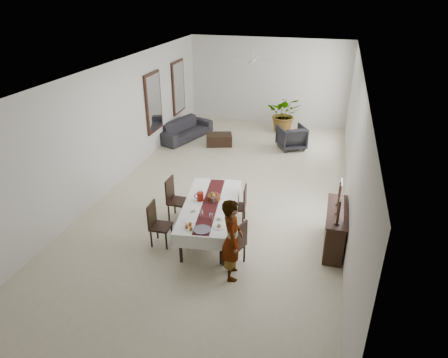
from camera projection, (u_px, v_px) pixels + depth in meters
floor at (226, 192)px, 10.52m from camera, size 6.00×12.00×0.00m
ceiling at (227, 68)px, 9.11m from camera, size 6.00×12.00×0.02m
wall_back at (268, 82)px, 15.00m from camera, size 6.00×0.02×3.20m
wall_front at (91, 305)px, 4.63m from camera, size 6.00×0.02×3.20m
wall_left at (117, 124)px, 10.54m from camera, size 0.02×12.00×3.20m
wall_right at (353, 147)px, 9.09m from camera, size 0.02×12.00×3.20m
dining_table_top at (210, 206)px, 8.51m from camera, size 1.27×2.39×0.05m
table_leg_fl at (181, 248)px, 7.75m from camera, size 0.08×0.08×0.66m
table_leg_fr at (223, 251)px, 7.66m from camera, size 0.08×0.08×0.66m
table_leg_bl at (200, 195)px, 9.67m from camera, size 0.08×0.08×0.66m
table_leg_br at (235, 197)px, 9.58m from camera, size 0.08×0.08×0.66m
tablecloth_top at (210, 205)px, 8.49m from camera, size 1.46×2.58×0.01m
tablecloth_drape_left at (185, 208)px, 8.62m from camera, size 0.36×2.42×0.28m
tablecloth_drape_right at (236, 212)px, 8.49m from camera, size 0.36×2.42×0.28m
tablecloth_drape_near at (200, 243)px, 7.47m from camera, size 1.11×0.17×0.28m
tablecloth_drape_far at (218, 184)px, 9.64m from camera, size 1.11×0.17×0.28m
table_runner at (210, 204)px, 8.49m from camera, size 0.67×2.39×0.00m
red_pitcher at (200, 197)px, 8.60m from camera, size 0.16×0.16×0.19m
pitcher_handle at (197, 196)px, 8.61m from camera, size 0.12×0.04×0.11m
wine_glass_near at (211, 217)px, 7.89m from camera, size 0.07×0.07×0.16m
wine_glass_mid at (201, 213)px, 8.00m from camera, size 0.07×0.07×0.16m
wine_glass_far at (213, 200)px, 8.49m from camera, size 0.07×0.07×0.16m
teacup_right at (220, 218)px, 7.94m from camera, size 0.09×0.09×0.06m
saucer_right at (220, 219)px, 7.95m from camera, size 0.14×0.14×0.01m
teacup_left at (194, 210)px, 8.22m from camera, size 0.09×0.09×0.06m
saucer_left at (194, 211)px, 8.23m from camera, size 0.14×0.14×0.01m
plate_near_right at (219, 227)px, 7.69m from camera, size 0.23×0.23×0.01m
bread_near_right at (219, 226)px, 7.68m from camera, size 0.09×0.09×0.09m
plate_near_left at (190, 221)px, 7.89m from camera, size 0.23×0.23×0.01m
plate_far_left at (201, 192)px, 8.99m from camera, size 0.23×0.23×0.01m
serving_tray at (202, 230)px, 7.60m from camera, size 0.34×0.34×0.02m
jam_jar_a at (191, 229)px, 7.59m from camera, size 0.06×0.06×0.07m
jam_jar_b at (187, 227)px, 7.65m from camera, size 0.06×0.06×0.07m
jam_jar_c at (190, 224)px, 7.73m from camera, size 0.06×0.06×0.07m
fruit_basket at (214, 197)px, 8.68m from camera, size 0.28×0.28×0.09m
fruit_red at (215, 194)px, 8.66m from camera, size 0.09×0.09×0.09m
fruit_green at (212, 194)px, 8.67m from camera, size 0.08×0.08×0.08m
fruit_yellow at (214, 195)px, 8.60m from camera, size 0.08×0.08×0.08m
chair_right_near_seat at (233, 245)px, 7.68m from camera, size 0.52×0.52×0.05m
chair_right_near_leg_fl at (235, 262)px, 7.57m from camera, size 0.05×0.05×0.40m
chair_right_near_leg_fr at (244, 253)px, 7.81m from camera, size 0.05×0.05×0.40m
chair_right_near_leg_bl at (221, 256)px, 7.74m from camera, size 0.05×0.05×0.40m
chair_right_near_leg_br at (230, 247)px, 7.99m from camera, size 0.05×0.05×0.40m
chair_right_near_back at (241, 236)px, 7.46m from camera, size 0.17×0.40×0.52m
chair_right_far_seat at (237, 207)px, 9.03m from camera, size 0.43×0.43×0.04m
chair_right_far_leg_fl at (243, 219)px, 8.96m from camera, size 0.04×0.04×0.38m
chair_right_far_leg_fr at (245, 212)px, 9.24m from camera, size 0.04×0.04×0.38m
chair_right_far_leg_bl at (229, 218)px, 9.01m from camera, size 0.04×0.04×0.38m
chair_right_far_leg_br at (231, 211)px, 9.29m from camera, size 0.04×0.04×0.38m
chair_right_far_back at (245, 197)px, 8.89m from camera, size 0.08×0.39×0.49m
chair_left_near_seat at (161, 227)px, 8.26m from camera, size 0.42×0.42×0.05m
chair_left_near_leg_fl at (157, 230)px, 8.54m from camera, size 0.04×0.04×0.40m
chair_left_near_leg_fr at (151, 239)px, 8.25m from camera, size 0.04×0.04×0.40m
chair_left_near_leg_bl at (172, 232)px, 8.47m from camera, size 0.04×0.04×0.40m
chair_left_near_leg_br at (166, 241)px, 8.18m from camera, size 0.04×0.04×0.40m
chair_left_near_back at (152, 214)px, 8.18m from camera, size 0.05×0.40×0.51m
chair_left_far_seat at (178, 201)px, 9.16m from camera, size 0.43×0.43×0.05m
chair_left_far_leg_fl at (175, 206)px, 9.46m from camera, size 0.04×0.04×0.42m
chair_left_far_leg_fr at (169, 213)px, 9.16m from camera, size 0.04×0.04×0.42m
chair_left_far_leg_bl at (188, 208)px, 9.37m from camera, size 0.04×0.04×0.42m
chair_left_far_leg_br at (183, 215)px, 9.07m from camera, size 0.04×0.04×0.42m
chair_left_far_back at (170, 189)px, 9.08m from camera, size 0.05×0.43×0.54m
woman at (232, 240)px, 7.18m from camera, size 0.54×0.68×1.62m
sideboard_body at (335, 229)px, 8.17m from camera, size 0.37×1.39×0.84m
sideboard_top at (337, 211)px, 7.98m from camera, size 0.41×1.45×0.03m
candlestick_near_base at (337, 224)px, 7.53m from camera, size 0.09×0.09×0.03m
candlestick_near_shaft at (339, 212)px, 7.42m from camera, size 0.05×0.05×0.46m
candlestick_near_candle at (341, 200)px, 7.30m from camera, size 0.03×0.03×0.07m
candlestick_mid_base at (337, 214)px, 7.85m from camera, size 0.09×0.09×0.03m
candlestick_mid_shaft at (340, 200)px, 7.71m from camera, size 0.05×0.05×0.60m
candlestick_mid_candle at (342, 184)px, 7.56m from camera, size 0.03×0.03×0.07m
candlestick_far_base at (338, 205)px, 8.17m from camera, size 0.09×0.09×0.03m
candlestick_far_shaft at (340, 193)px, 8.05m from camera, size 0.05×0.05×0.51m
candlestick_far_candle at (341, 180)px, 7.92m from camera, size 0.03×0.03×0.07m
sofa at (185, 129)px, 14.02m from camera, size 1.54×2.35×0.64m
armchair at (291, 137)px, 13.12m from camera, size 1.13×1.14×0.77m
coffee_table at (219, 140)px, 13.48m from camera, size 0.99×0.80×0.38m
potted_plant at (285, 114)px, 14.49m from camera, size 1.22×1.06×1.34m
mirror_frame_near at (153, 102)px, 12.43m from camera, size 0.06×1.05×1.85m
mirror_glass_near at (155, 103)px, 12.42m from camera, size 0.01×0.90×1.70m
mirror_frame_far at (178, 87)px, 14.24m from camera, size 0.06×1.05×1.85m
mirror_glass_far at (179, 87)px, 14.23m from camera, size 0.01×0.90×1.70m
fan_rod at (253, 53)px, 11.74m from camera, size 0.04×0.04×0.20m
fan_hub at (253, 60)px, 11.83m from camera, size 0.16×0.16×0.08m
fan_blade_n at (255, 58)px, 12.13m from camera, size 0.10×0.55×0.01m
fan_blade_s at (251, 62)px, 11.53m from camera, size 0.10×0.55×0.01m
fan_blade_e at (265, 60)px, 11.74m from camera, size 0.55×0.10×0.01m
fan_blade_w at (242, 59)px, 11.91m from camera, size 0.55×0.10×0.01m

